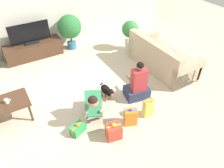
{
  "coord_description": "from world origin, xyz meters",
  "views": [
    {
      "loc": [
        -1.3,
        -3.59,
        3.33
      ],
      "look_at": [
        0.57,
        -0.43,
        0.45
      ],
      "focal_mm": 35.0,
      "sensor_mm": 36.0,
      "label": 1
    }
  ],
  "objects_px": {
    "person_sitting": "(138,85)",
    "gift_box_c": "(78,129)",
    "person_kneeling": "(94,104)",
    "tv": "(30,35)",
    "potted_plant_back_right": "(70,28)",
    "gift_box_b": "(114,131)",
    "gift_box_a": "(130,117)",
    "mug": "(7,101)",
    "gift_bag_a": "(148,108)",
    "coffee_table": "(5,105)",
    "potted_plant_corner_right": "(130,32)",
    "tv_console": "(34,50)",
    "dog": "(107,91)",
    "sofa_right": "(162,59)"
  },
  "relations": [
    {
      "from": "gift_box_a",
      "to": "gift_box_b",
      "type": "relative_size",
      "value": 1.12
    },
    {
      "from": "person_sitting",
      "to": "sofa_right",
      "type": "bearing_deg",
      "value": -141.55
    },
    {
      "from": "potted_plant_corner_right",
      "to": "gift_bag_a",
      "type": "bearing_deg",
      "value": -116.56
    },
    {
      "from": "tv_console",
      "to": "gift_box_a",
      "type": "distance_m",
      "value": 3.67
    },
    {
      "from": "gift_box_b",
      "to": "gift_bag_a",
      "type": "height_order",
      "value": "gift_bag_a"
    },
    {
      "from": "person_kneeling",
      "to": "gift_box_b",
      "type": "distance_m",
      "value": 0.68
    },
    {
      "from": "mug",
      "to": "potted_plant_back_right",
      "type": "bearing_deg",
      "value": 45.07
    },
    {
      "from": "gift_box_b",
      "to": "person_sitting",
      "type": "bearing_deg",
      "value": 34.11
    },
    {
      "from": "person_sitting",
      "to": "gift_box_c",
      "type": "distance_m",
      "value": 1.61
    },
    {
      "from": "gift_bag_a",
      "to": "mug",
      "type": "bearing_deg",
      "value": 151.92
    },
    {
      "from": "potted_plant_back_right",
      "to": "gift_box_b",
      "type": "relative_size",
      "value": 2.86
    },
    {
      "from": "sofa_right",
      "to": "gift_box_a",
      "type": "relative_size",
      "value": 4.64
    },
    {
      "from": "tv",
      "to": "gift_box_b",
      "type": "bearing_deg",
      "value": -82.54
    },
    {
      "from": "tv_console",
      "to": "gift_box_c",
      "type": "bearing_deg",
      "value": -90.86
    },
    {
      "from": "dog",
      "to": "tv_console",
      "type": "bearing_deg",
      "value": 106.89
    },
    {
      "from": "sofa_right",
      "to": "person_kneeling",
      "type": "distance_m",
      "value": 2.48
    },
    {
      "from": "coffee_table",
      "to": "potted_plant_corner_right",
      "type": "xyz_separation_m",
      "value": [
        3.75,
        1.22,
        0.17
      ]
    },
    {
      "from": "person_sitting",
      "to": "dog",
      "type": "height_order",
      "value": "person_sitting"
    },
    {
      "from": "gift_box_a",
      "to": "gift_box_c",
      "type": "xyz_separation_m",
      "value": [
        -0.98,
        0.33,
        -0.09
      ]
    },
    {
      "from": "person_sitting",
      "to": "gift_box_a",
      "type": "distance_m",
      "value": 0.85
    },
    {
      "from": "potted_plant_corner_right",
      "to": "potted_plant_back_right",
      "type": "bearing_deg",
      "value": 147.39
    },
    {
      "from": "potted_plant_back_right",
      "to": "person_sitting",
      "type": "distance_m",
      "value": 2.96
    },
    {
      "from": "coffee_table",
      "to": "potted_plant_back_right",
      "type": "distance_m",
      "value": 3.15
    },
    {
      "from": "potted_plant_back_right",
      "to": "person_sitting",
      "type": "bearing_deg",
      "value": -82.53
    },
    {
      "from": "tv_console",
      "to": "potted_plant_corner_right",
      "type": "bearing_deg",
      "value": -20.91
    },
    {
      "from": "coffee_table",
      "to": "gift_box_c",
      "type": "relative_size",
      "value": 2.66
    },
    {
      "from": "sofa_right",
      "to": "gift_box_b",
      "type": "distance_m",
      "value": 2.67
    },
    {
      "from": "person_kneeling",
      "to": "gift_bag_a",
      "type": "xyz_separation_m",
      "value": [
        0.97,
        -0.53,
        -0.14
      ]
    },
    {
      "from": "person_sitting",
      "to": "gift_bag_a",
      "type": "height_order",
      "value": "person_sitting"
    },
    {
      "from": "gift_box_c",
      "to": "gift_bag_a",
      "type": "distance_m",
      "value": 1.46
    },
    {
      "from": "dog",
      "to": "mug",
      "type": "height_order",
      "value": "mug"
    },
    {
      "from": "gift_box_a",
      "to": "gift_bag_a",
      "type": "relative_size",
      "value": 0.95
    },
    {
      "from": "gift_bag_a",
      "to": "potted_plant_back_right",
      "type": "bearing_deg",
      "value": 93.78
    },
    {
      "from": "gift_box_b",
      "to": "gift_box_c",
      "type": "distance_m",
      "value": 0.69
    },
    {
      "from": "tv",
      "to": "mug",
      "type": "relative_size",
      "value": 9.1
    },
    {
      "from": "tv",
      "to": "gift_box_a",
      "type": "bearing_deg",
      "value": -75.23
    },
    {
      "from": "sofa_right",
      "to": "potted_plant_corner_right",
      "type": "distance_m",
      "value": 1.35
    },
    {
      "from": "tv",
      "to": "sofa_right",
      "type": "bearing_deg",
      "value": -39.78
    },
    {
      "from": "person_kneeling",
      "to": "tv",
      "type": "bearing_deg",
      "value": 123.35
    },
    {
      "from": "tv",
      "to": "potted_plant_back_right",
      "type": "relative_size",
      "value": 1.04
    },
    {
      "from": "coffee_table",
      "to": "mug",
      "type": "height_order",
      "value": "mug"
    },
    {
      "from": "potted_plant_back_right",
      "to": "tv",
      "type": "bearing_deg",
      "value": 177.49
    },
    {
      "from": "tv_console",
      "to": "dog",
      "type": "height_order",
      "value": "tv_console"
    },
    {
      "from": "potted_plant_back_right",
      "to": "gift_box_a",
      "type": "xyz_separation_m",
      "value": [
        -0.21,
        -3.5,
        -0.5
      ]
    },
    {
      "from": "tv_console",
      "to": "mug",
      "type": "relative_size",
      "value": 13.2
    },
    {
      "from": "gift_box_a",
      "to": "mug",
      "type": "relative_size",
      "value": 3.44
    },
    {
      "from": "sofa_right",
      "to": "gift_box_c",
      "type": "height_order",
      "value": "sofa_right"
    },
    {
      "from": "potted_plant_back_right",
      "to": "gift_bag_a",
      "type": "bearing_deg",
      "value": -86.22
    },
    {
      "from": "dog",
      "to": "mug",
      "type": "distance_m",
      "value": 2.01
    },
    {
      "from": "potted_plant_corner_right",
      "to": "person_sitting",
      "type": "bearing_deg",
      "value": -119.76
    }
  ]
}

